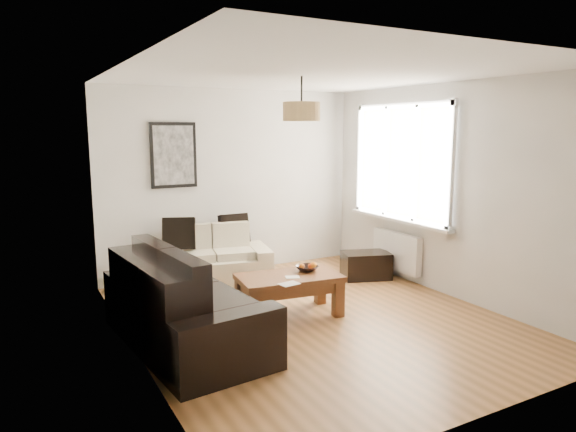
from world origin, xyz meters
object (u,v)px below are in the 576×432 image
sofa_leather (185,300)px  ottoman (366,265)px  loveseat_cream (213,257)px  coffee_table (289,295)px

sofa_leather → ottoman: size_ratio=3.14×
sofa_leather → ottoman: sofa_leather is taller
loveseat_cream → ottoman: (1.94, -0.78, -0.18)m
ottoman → coffee_table: bearing=-155.2°
loveseat_cream → coffee_table: size_ratio=1.31×
sofa_leather → coffee_table: (1.25, 0.21, -0.21)m
loveseat_cream → sofa_leather: bearing=-106.0°
coffee_table → ottoman: 1.80m
sofa_leather → coffee_table: sofa_leather is taller
sofa_leather → loveseat_cream: bearing=-34.0°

